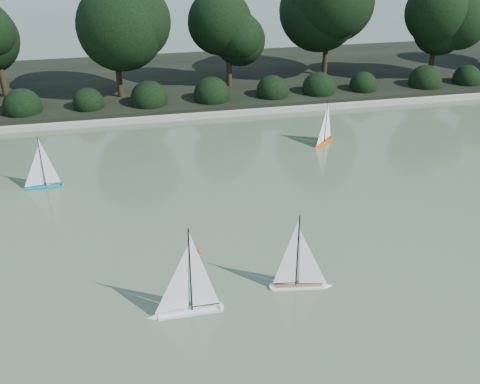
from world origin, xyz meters
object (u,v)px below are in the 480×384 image
Objects in this scene: sailboat_teal at (40,180)px; sailboat_white_b at (304,276)px; sailboat_white_a at (183,300)px; race_buoy at (199,252)px; sailboat_orange at (323,137)px.

sailboat_white_b is at bearing -44.72° from sailboat_teal.
sailboat_white_a reaches higher than race_buoy.
sailboat_orange is (4.90, 6.66, -0.06)m from sailboat_white_a.
sailboat_white_b is 6.92m from sailboat_orange.
sailboat_white_a is at bearing -126.37° from sailboat_orange.
sailboat_white_a is at bearing -106.16° from race_buoy.
sailboat_white_b reaches higher than sailboat_teal.
sailboat_white_a is 6.17m from sailboat_teal.
sailboat_teal is (-2.95, 5.42, -0.06)m from sailboat_white_a.
sailboat_white_b is at bearing -112.62° from sailboat_orange.
sailboat_white_b is 12.28× the size of race_buoy.
sailboat_white_a is 2.26m from sailboat_white_b.
sailboat_white_b is 1.14× the size of sailboat_orange.
sailboat_white_a reaches higher than sailboat_orange.
sailboat_orange is at bearing 53.63° from sailboat_white_a.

